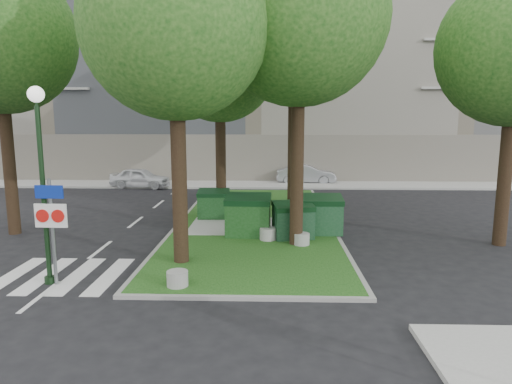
{
  "coord_description": "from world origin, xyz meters",
  "views": [
    {
      "loc": [
        1.11,
        -10.43,
        4.34
      ],
      "look_at": [
        0.67,
        3.78,
        2.0
      ],
      "focal_mm": 32.0,
      "sensor_mm": 36.0,
      "label": 1
    }
  ],
  "objects_px": {
    "bollard_right": "(301,239)",
    "tree_street_left": "(0,22)",
    "tree_median_far": "(296,32)",
    "dumpster_c": "(293,220)",
    "bollard_left": "(177,279)",
    "bollard_mid": "(268,234)",
    "street_lamp": "(41,162)",
    "traffic_sign_pole": "(52,217)",
    "dumpster_b": "(248,216)",
    "dumpster_d": "(321,215)",
    "dumpster_a": "(214,204)",
    "tree_median_mid": "(222,53)",
    "car_white": "(140,178)",
    "car_silver": "(306,174)",
    "litter_bin": "(313,206)",
    "tree_median_near_left": "(178,6)"
  },
  "relations": [
    {
      "from": "bollard_right",
      "to": "tree_street_left",
      "type": "bearing_deg",
      "value": 171.12
    },
    {
      "from": "tree_median_far",
      "to": "tree_street_left",
      "type": "distance_m",
      "value": 12.29
    },
    {
      "from": "dumpster_c",
      "to": "bollard_left",
      "type": "bearing_deg",
      "value": -134.97
    },
    {
      "from": "bollard_mid",
      "to": "street_lamp",
      "type": "bearing_deg",
      "value": -144.49
    },
    {
      "from": "street_lamp",
      "to": "traffic_sign_pole",
      "type": "distance_m",
      "value": 1.42
    },
    {
      "from": "bollard_right",
      "to": "bollard_left",
      "type": "bearing_deg",
      "value": -130.97
    },
    {
      "from": "dumpster_b",
      "to": "dumpster_d",
      "type": "distance_m",
      "value": 2.69
    },
    {
      "from": "bollard_mid",
      "to": "bollard_right",
      "type": "bearing_deg",
      "value": -27.86
    },
    {
      "from": "tree_street_left",
      "to": "bollard_mid",
      "type": "distance_m",
      "value": 12.01
    },
    {
      "from": "dumpster_d",
      "to": "bollard_right",
      "type": "relative_size",
      "value": 2.85
    },
    {
      "from": "dumpster_a",
      "to": "traffic_sign_pole",
      "type": "xyz_separation_m",
      "value": [
        -3.22,
        -7.58,
        1.09
      ]
    },
    {
      "from": "dumpster_d",
      "to": "bollard_right",
      "type": "height_order",
      "value": "dumpster_d"
    },
    {
      "from": "tree_median_mid",
      "to": "dumpster_c",
      "type": "height_order",
      "value": "tree_median_mid"
    },
    {
      "from": "tree_median_far",
      "to": "car_white",
      "type": "xyz_separation_m",
      "value": [
        -9.23,
        5.31,
        -7.7
      ]
    },
    {
      "from": "bollard_right",
      "to": "car_silver",
      "type": "height_order",
      "value": "car_silver"
    },
    {
      "from": "tree_street_left",
      "to": "bollard_right",
      "type": "distance_m",
      "value": 12.99
    },
    {
      "from": "dumpster_b",
      "to": "tree_median_far",
      "type": "bearing_deg",
      "value": 76.21
    },
    {
      "from": "bollard_left",
      "to": "car_white",
      "type": "xyz_separation_m",
      "value": [
        -5.72,
        16.87,
        0.31
      ]
    },
    {
      "from": "tree_median_mid",
      "to": "dumpster_c",
      "type": "bearing_deg",
      "value": -52.95
    },
    {
      "from": "bollard_left",
      "to": "litter_bin",
      "type": "distance_m",
      "value": 9.58
    },
    {
      "from": "bollard_left",
      "to": "car_white",
      "type": "height_order",
      "value": "car_white"
    },
    {
      "from": "tree_median_mid",
      "to": "tree_median_far",
      "type": "height_order",
      "value": "tree_median_far"
    },
    {
      "from": "car_silver",
      "to": "dumpster_d",
      "type": "bearing_deg",
      "value": -179.63
    },
    {
      "from": "dumpster_c",
      "to": "bollard_right",
      "type": "distance_m",
      "value": 1.01
    },
    {
      "from": "tree_median_far",
      "to": "dumpster_a",
      "type": "distance_m",
      "value": 9.16
    },
    {
      "from": "dumpster_b",
      "to": "bollard_left",
      "type": "distance_m",
      "value": 5.35
    },
    {
      "from": "tree_street_left",
      "to": "dumpster_d",
      "type": "xyz_separation_m",
      "value": [
        11.41,
        -0.08,
        -6.85
      ]
    },
    {
      "from": "litter_bin",
      "to": "traffic_sign_pole",
      "type": "distance_m",
      "value": 11.24
    },
    {
      "from": "bollard_left",
      "to": "car_white",
      "type": "bearing_deg",
      "value": 108.74
    },
    {
      "from": "car_silver",
      "to": "tree_street_left",
      "type": "bearing_deg",
      "value": 140.94
    },
    {
      "from": "litter_bin",
      "to": "dumpster_a",
      "type": "bearing_deg",
      "value": -170.62
    },
    {
      "from": "dumpster_a",
      "to": "bollard_left",
      "type": "xyz_separation_m",
      "value": [
        0.05,
        -7.9,
        -0.39
      ]
    },
    {
      "from": "street_lamp",
      "to": "car_white",
      "type": "bearing_deg",
      "value": 97.77
    },
    {
      "from": "dumpster_b",
      "to": "bollard_right",
      "type": "relative_size",
      "value": 3.11
    },
    {
      "from": "tree_median_mid",
      "to": "car_silver",
      "type": "xyz_separation_m",
      "value": [
        4.41,
        10.44,
        -6.34
      ]
    },
    {
      "from": "tree_median_near_left",
      "to": "car_silver",
      "type": "height_order",
      "value": "tree_median_near_left"
    },
    {
      "from": "bollard_right",
      "to": "bollard_mid",
      "type": "height_order",
      "value": "bollard_mid"
    },
    {
      "from": "bollard_right",
      "to": "bollard_mid",
      "type": "xyz_separation_m",
      "value": [
        -1.13,
        0.6,
        0.01
      ]
    },
    {
      "from": "tree_median_mid",
      "to": "bollard_right",
      "type": "distance_m",
      "value": 8.7
    },
    {
      "from": "tree_median_far",
      "to": "street_lamp",
      "type": "height_order",
      "value": "tree_median_far"
    },
    {
      "from": "tree_street_left",
      "to": "car_white",
      "type": "distance_m",
      "value": 13.4
    },
    {
      "from": "dumpster_d",
      "to": "bollard_mid",
      "type": "xyz_separation_m",
      "value": [
        -1.95,
        -0.98,
        -0.47
      ]
    },
    {
      "from": "dumpster_c",
      "to": "bollard_right",
      "type": "xyz_separation_m",
      "value": [
        0.24,
        -0.88,
        -0.43
      ]
    },
    {
      "from": "litter_bin",
      "to": "tree_median_mid",
      "type": "bearing_deg",
      "value": -179.34
    },
    {
      "from": "dumpster_a",
      "to": "bollard_right",
      "type": "distance_m",
      "value": 5.29
    },
    {
      "from": "dumpster_d",
      "to": "bollard_right",
      "type": "bearing_deg",
      "value": -117.88
    },
    {
      "from": "street_lamp",
      "to": "traffic_sign_pole",
      "type": "relative_size",
      "value": 1.82
    },
    {
      "from": "dumpster_a",
      "to": "litter_bin",
      "type": "height_order",
      "value": "dumpster_a"
    },
    {
      "from": "dumpster_b",
      "to": "litter_bin",
      "type": "relative_size",
      "value": 2.1
    },
    {
      "from": "tree_median_near_left",
      "to": "traffic_sign_pole",
      "type": "height_order",
      "value": "tree_median_near_left"
    }
  ]
}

